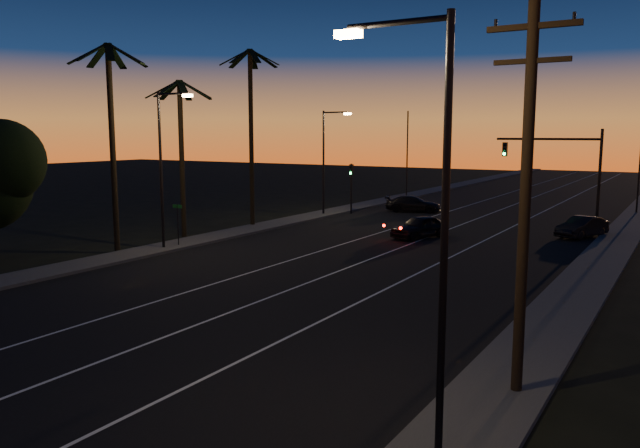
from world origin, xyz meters
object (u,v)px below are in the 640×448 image
Objects in this scene: right_car at (582,227)px; cross_car at (413,204)px; utility_pole at (526,190)px; lead_car at (420,227)px; signal_mast at (563,161)px.

right_car is 0.85× the size of cross_car.
lead_car is at bearing 118.08° from utility_pole.
right_car is (8.92, 5.62, -0.05)m from lead_car.
signal_mast is 5.29m from right_car.
right_car is (-2.60, 27.21, -4.63)m from utility_pole.
lead_car reaches higher than right_car.
cross_car is (-12.74, 3.98, -4.09)m from signal_mast.
cross_car is at bearing 155.14° from right_car.
signal_mast is at bearing 98.47° from utility_pole.
cross_car is at bearing 116.85° from utility_pole.
lead_car is at bearing -130.01° from signal_mast.
signal_mast is 1.64× the size of right_car.
utility_pole reaches higher than signal_mast.
utility_pole is 1.97× the size of cross_car.
right_car is (1.86, -2.78, -4.09)m from signal_mast.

